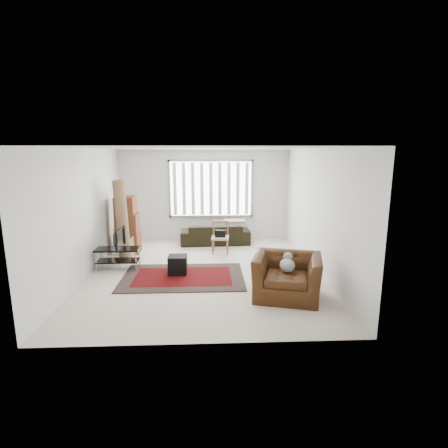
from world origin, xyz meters
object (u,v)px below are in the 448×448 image
at_px(tv_stand, 118,254).
at_px(armchair, 287,273).
at_px(moving_boxes, 127,227).
at_px(sofa, 215,231).
at_px(side_chair, 220,236).

bearing_deg(tv_stand, armchair, -26.22).
distance_m(moving_boxes, armchair, 4.69).
relative_size(tv_stand, sofa, 0.49).
distance_m(sofa, armchair, 4.07).
height_order(tv_stand, side_chair, side_chair).
bearing_deg(side_chair, armchair, -63.82).
xyz_separation_m(sofa, armchair, (1.24, -3.88, 0.07)).
relative_size(moving_boxes, sofa, 0.75).
bearing_deg(armchair, side_chair, 126.53).
bearing_deg(moving_boxes, sofa, 19.81).
relative_size(sofa, side_chair, 2.39).
distance_m(sofa, side_chair, 0.98).
height_order(tv_stand, sofa, sofa).
height_order(sofa, armchair, armchair).
relative_size(tv_stand, armchair, 0.67).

